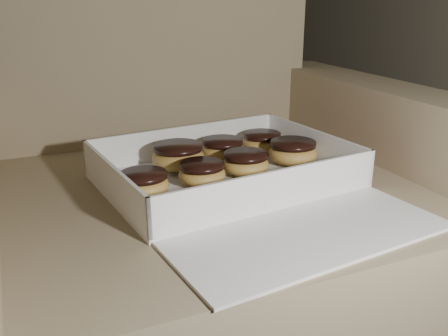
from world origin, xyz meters
name	(u,v)px	position (x,y,z in m)	size (l,w,h in m)	color
armchair	(194,232)	(0.99, 0.12, 0.32)	(0.96, 0.81, 1.00)	#887C56
bakery_box	(239,182)	(1.03, -0.01, 0.46)	(0.48, 0.54, 0.07)	white
donut_a	(262,142)	(1.16, 0.15, 0.48)	(0.08, 0.08, 0.04)	gold
donut_b	(293,152)	(1.18, 0.05, 0.48)	(0.10, 0.10, 0.05)	gold
donut_c	(246,163)	(1.06, 0.04, 0.48)	(0.09, 0.09, 0.04)	gold
donut_d	(223,149)	(1.06, 0.13, 0.48)	(0.09, 0.09, 0.04)	gold
donut_e	(202,173)	(0.97, 0.02, 0.48)	(0.08, 0.08, 0.04)	gold
donut_f	(178,156)	(0.96, 0.12, 0.48)	(0.10, 0.10, 0.05)	gold
donut_g	(144,184)	(0.86, 0.01, 0.48)	(0.09, 0.09, 0.04)	gold
crumb_a	(143,212)	(0.84, -0.05, 0.46)	(0.01, 0.01, 0.00)	black
crumb_b	(298,197)	(1.10, -0.10, 0.46)	(0.01, 0.01, 0.00)	black
crumb_c	(232,200)	(0.99, -0.07, 0.46)	(0.01, 0.01, 0.00)	black
crumb_d	(184,200)	(0.92, -0.04, 0.46)	(0.01, 0.01, 0.00)	black
crumb_e	(306,180)	(1.15, -0.04, 0.46)	(0.01, 0.01, 0.00)	black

